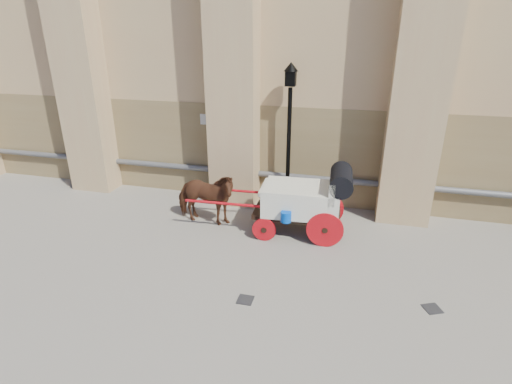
# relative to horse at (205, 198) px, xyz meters

# --- Properties ---
(ground) EXTENTS (90.00, 90.00, 0.00)m
(ground) POSITION_rel_horse_xyz_m (1.34, -1.90, -0.78)
(ground) COLOR #6F685C
(ground) RESTS_ON ground
(horse) EXTENTS (1.88, 0.93, 1.55)m
(horse) POSITION_rel_horse_xyz_m (0.00, 0.00, 0.00)
(horse) COLOR #58331C
(horse) RESTS_ON ground
(carriage) EXTENTS (4.35, 1.60, 1.88)m
(carriage) POSITION_rel_horse_xyz_m (2.79, 0.14, 0.24)
(carriage) COLOR black
(carriage) RESTS_ON ground
(street_lamp) EXTENTS (0.40, 0.40, 4.28)m
(street_lamp) POSITION_rel_horse_xyz_m (2.00, 1.67, 1.51)
(street_lamp) COLOR black
(street_lamp) RESTS_ON ground
(drain_grate_near) EXTENTS (0.32, 0.32, 0.01)m
(drain_grate_near) POSITION_rel_horse_xyz_m (2.02, -3.05, -0.77)
(drain_grate_near) COLOR black
(drain_grate_near) RESTS_ON ground
(drain_grate_far) EXTENTS (0.43, 0.43, 0.01)m
(drain_grate_far) POSITION_rel_horse_xyz_m (5.66, -2.40, -0.77)
(drain_grate_far) COLOR black
(drain_grate_far) RESTS_ON ground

